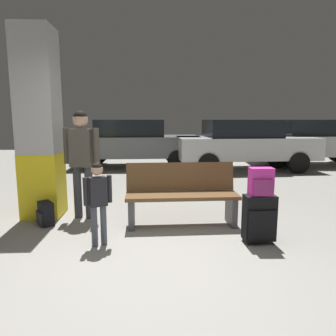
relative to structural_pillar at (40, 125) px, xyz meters
name	(u,v)px	position (x,y,z in m)	size (l,w,h in m)	color
ground_plane	(152,189)	(1.71, 2.06, -1.48)	(18.00, 18.00, 0.10)	gray
structural_pillar	(40,125)	(0.00, 0.00, 0.00)	(0.57, 0.57, 2.88)	yellow
bench	(182,194)	(2.14, -0.52, -0.98)	(1.61, 0.56, 0.89)	brown
suitcase	(259,218)	(3.03, -1.28, -1.11)	(0.39, 0.24, 0.60)	black
backpack_bright	(261,182)	(3.03, -1.28, -0.66)	(0.29, 0.20, 0.34)	#D833A5
child	(98,195)	(1.07, -1.26, -0.80)	(0.32, 0.20, 1.02)	#4C5160
adult	(82,153)	(0.66, -0.16, -0.41)	(0.56, 0.25, 1.65)	#38383D
backpack_dark_floor	(45,214)	(0.17, -0.47, -1.26)	(0.30, 0.32, 0.34)	black
parked_car_far	(134,142)	(1.12, 5.15, -0.62)	(4.13, 1.86, 1.51)	slate
parked_car_side	(312,141)	(7.07, 5.28, -0.62)	(4.24, 2.08, 1.51)	silver
parked_car_near	(244,143)	(4.50, 4.40, -0.62)	(4.16, 1.92, 1.51)	silver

